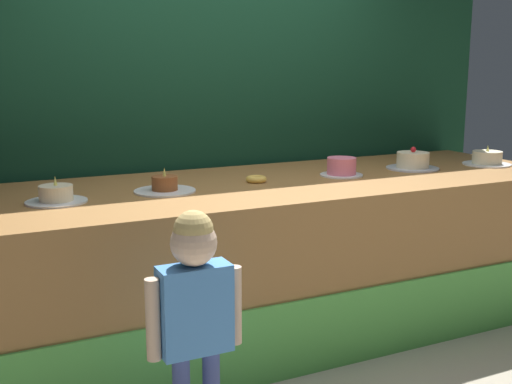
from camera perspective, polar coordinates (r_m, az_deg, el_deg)
The scene contains 10 objects.
ground_plane at distance 3.58m, azimuth 4.68°, elevation -15.86°, with size 12.00×12.00×0.00m, color #ADA38E.
stage_platform at distance 3.91m, azimuth 0.09°, elevation -5.97°, with size 4.13×1.28×0.94m.
curtain_backdrop at distance 4.41m, azimuth -4.15°, elevation 8.37°, with size 4.59×0.08×2.81m, color #113823.
child_figure at distance 2.62m, azimuth -5.52°, elevation -9.75°, with size 0.41×0.19×1.07m.
donut at distance 3.80m, azimuth 0.02°, elevation 1.17°, with size 0.13×0.13×0.04m, color #F2BF4C.
cake_far_left at distance 3.39m, azimuth -17.51°, elevation -0.29°, with size 0.31×0.31×0.14m.
cake_left at distance 3.55m, azimuth -8.19°, elevation 0.52°, with size 0.34×0.34×0.14m.
cake_center at distance 4.06m, azimuth 7.69°, elevation 2.20°, with size 0.27×0.27×0.12m.
cake_right at distance 4.42m, azimuth 13.90°, elevation 2.68°, with size 0.35×0.35×0.15m.
cake_far_right at distance 4.75m, azimuth 20.03°, elevation 2.81°, with size 0.33×0.33×0.14m.
Camera 1 is at (-1.64, -2.73, 1.63)m, focal length 44.55 mm.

